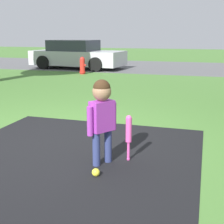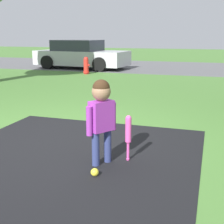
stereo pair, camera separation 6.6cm
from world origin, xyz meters
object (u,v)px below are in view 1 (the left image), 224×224
at_px(baseball_bat, 129,132).
at_px(sports_ball, 96,172).
at_px(fire_hydrant, 82,66).
at_px(parked_car, 77,55).
at_px(child, 102,110).

distance_m(baseball_bat, sports_ball, 0.67).
height_order(sports_ball, fire_hydrant, fire_hydrant).
bearing_deg(fire_hydrant, parked_car, 118.58).
bearing_deg(fire_hydrant, baseball_bat, -64.28).
bearing_deg(sports_ball, fire_hydrant, 112.92).
height_order(sports_ball, parked_car, parked_car).
relative_size(baseball_bat, parked_car, 0.13).
bearing_deg(fire_hydrant, sports_ball, -67.08).
relative_size(sports_ball, parked_car, 0.02).
bearing_deg(child, baseball_bat, -22.28).
bearing_deg(child, sports_ball, -140.23).
height_order(child, parked_car, parked_car).
xyz_separation_m(child, sports_ball, (0.04, -0.34, -0.61)).
relative_size(child, sports_ball, 11.51).
relative_size(child, parked_car, 0.24).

